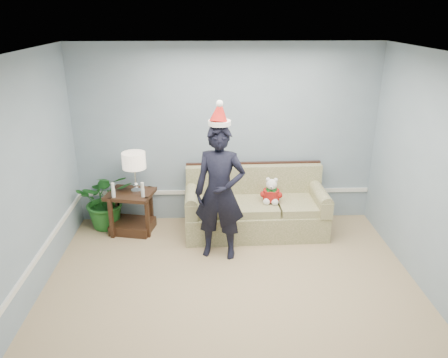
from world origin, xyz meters
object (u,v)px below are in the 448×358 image
teddy_bear (271,193)px  table_lamp (134,162)px  houseplant (107,199)px  man (220,193)px  sofa (255,209)px  side_table (132,216)px

teddy_bear → table_lamp: bearing=-174.7°
houseplant → teddy_bear: bearing=-7.3°
table_lamp → man: bearing=-31.8°
houseplant → teddy_bear: (2.43, -0.31, 0.19)m
sofa → man: man is taller
man → table_lamp: bearing=159.4°
side_table → man: size_ratio=0.41×
sofa → table_lamp: table_lamp is taller
sofa → man: (-0.54, -0.69, 0.56)m
side_table → teddy_bear: (2.04, -0.15, 0.40)m
side_table → houseplant: 0.47m
side_table → houseplant: bearing=158.1°
sofa → side_table: (-1.83, 0.03, -0.10)m
sofa → teddy_bear: (0.22, -0.13, 0.30)m
man → teddy_bear: (0.76, 0.57, -0.26)m
side_table → table_lamp: size_ratio=1.24×
side_table → teddy_bear: 2.09m
table_lamp → teddy_bear: bearing=-5.2°
man → side_table: bearing=162.0°
houseplant → teddy_bear: 2.46m
man → teddy_bear: size_ratio=4.73×
sofa → houseplant: 2.23m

